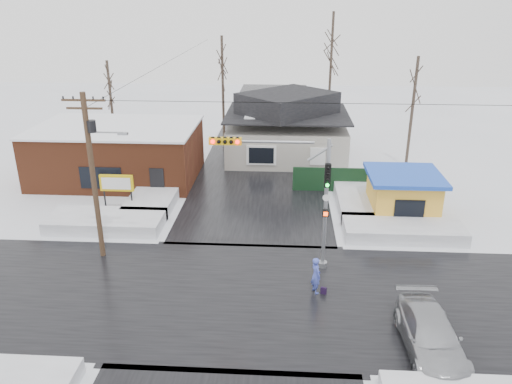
# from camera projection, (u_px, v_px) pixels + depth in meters

# --- Properties ---
(ground) EXTENTS (120.00, 120.00, 0.00)m
(ground) POSITION_uv_depth(u_px,v_px,m) (242.00, 296.00, 23.81)
(ground) COLOR white
(ground) RESTS_ON ground
(road_ns) EXTENTS (10.00, 120.00, 0.02)m
(road_ns) POSITION_uv_depth(u_px,v_px,m) (242.00, 296.00, 23.81)
(road_ns) COLOR black
(road_ns) RESTS_ON ground
(road_ew) EXTENTS (120.00, 10.00, 0.02)m
(road_ew) POSITION_uv_depth(u_px,v_px,m) (242.00, 296.00, 23.81)
(road_ew) COLOR black
(road_ew) RESTS_ON ground
(snowbank_nw) EXTENTS (7.00, 3.00, 0.80)m
(snowbank_nw) POSITION_uv_depth(u_px,v_px,m) (106.00, 222.00, 30.67)
(snowbank_nw) COLOR white
(snowbank_nw) RESTS_ON ground
(snowbank_ne) EXTENTS (7.00, 3.00, 0.80)m
(snowbank_ne) POSITION_uv_depth(u_px,v_px,m) (403.00, 229.00, 29.65)
(snowbank_ne) COLOR white
(snowbank_ne) RESTS_ON ground
(snowbank_nside_w) EXTENTS (3.00, 8.00, 0.80)m
(snowbank_nside_w) POSITION_uv_depth(u_px,v_px,m) (158.00, 192.00, 35.19)
(snowbank_nside_w) COLOR white
(snowbank_nside_w) RESTS_ON ground
(snowbank_nside_e) EXTENTS (3.00, 8.00, 0.80)m
(snowbank_nside_e) POSITION_uv_depth(u_px,v_px,m) (358.00, 197.00, 34.40)
(snowbank_nside_e) COLOR white
(snowbank_nside_e) RESTS_ON ground
(traffic_signal) EXTENTS (6.05, 0.68, 7.00)m
(traffic_signal) POSITION_uv_depth(u_px,v_px,m) (295.00, 186.00, 24.75)
(traffic_signal) COLOR gray
(traffic_signal) RESTS_ON ground
(utility_pole) EXTENTS (3.15, 0.44, 9.00)m
(utility_pole) POSITION_uv_depth(u_px,v_px,m) (93.00, 168.00, 25.62)
(utility_pole) COLOR #382619
(utility_pole) RESTS_ON ground
(brick_building) EXTENTS (12.20, 8.20, 4.12)m
(brick_building) POSITION_uv_depth(u_px,v_px,m) (118.00, 152.00, 38.51)
(brick_building) COLOR brown
(brick_building) RESTS_ON ground
(marquee_sign) EXTENTS (2.20, 0.21, 2.55)m
(marquee_sign) POSITION_uv_depth(u_px,v_px,m) (117.00, 184.00, 32.42)
(marquee_sign) COLOR black
(marquee_sign) RESTS_ON ground
(house) EXTENTS (10.40, 8.40, 5.76)m
(house) POSITION_uv_depth(u_px,v_px,m) (287.00, 128.00, 43.13)
(house) COLOR #B0A99F
(house) RESTS_ON ground
(kiosk) EXTENTS (4.60, 4.60, 2.88)m
(kiosk) POSITION_uv_depth(u_px,v_px,m) (403.00, 194.00, 32.00)
(kiosk) COLOR yellow
(kiosk) RESTS_ON ground
(fence) EXTENTS (8.00, 0.12, 1.80)m
(fence) POSITION_uv_depth(u_px,v_px,m) (348.00, 180.00, 36.10)
(fence) COLOR black
(fence) RESTS_ON ground
(tree_far_left) EXTENTS (3.00, 3.00, 10.00)m
(tree_far_left) POSITION_uv_depth(u_px,v_px,m) (222.00, 59.00, 45.22)
(tree_far_left) COLOR #332821
(tree_far_left) RESTS_ON ground
(tree_far_mid) EXTENTS (3.00, 3.00, 12.00)m
(tree_far_mid) POSITION_uv_depth(u_px,v_px,m) (332.00, 39.00, 45.92)
(tree_far_mid) COLOR #332821
(tree_far_mid) RESTS_ON ground
(tree_far_right) EXTENTS (3.00, 3.00, 9.00)m
(tree_far_right) POSITION_uv_depth(u_px,v_px,m) (416.00, 80.00, 39.04)
(tree_far_right) COLOR #332821
(tree_far_right) RESTS_ON ground
(tree_far_west) EXTENTS (3.00, 3.00, 8.00)m
(tree_far_west) POSITION_uv_depth(u_px,v_px,m) (109.00, 79.00, 44.52)
(tree_far_west) COLOR #332821
(tree_far_west) RESTS_ON ground
(pedestrian) EXTENTS (0.68, 0.80, 1.85)m
(pedestrian) POSITION_uv_depth(u_px,v_px,m) (316.00, 276.00, 23.79)
(pedestrian) COLOR #4657C6
(pedestrian) RESTS_ON ground
(car) EXTENTS (2.24, 5.24, 1.51)m
(car) POSITION_uv_depth(u_px,v_px,m) (431.00, 335.00, 19.87)
(car) COLOR #A8ABAF
(car) RESTS_ON ground
(shopping_bag) EXTENTS (0.30, 0.21, 0.35)m
(shopping_bag) POSITION_uv_depth(u_px,v_px,m) (324.00, 291.00, 23.90)
(shopping_bag) COLOR black
(shopping_bag) RESTS_ON ground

